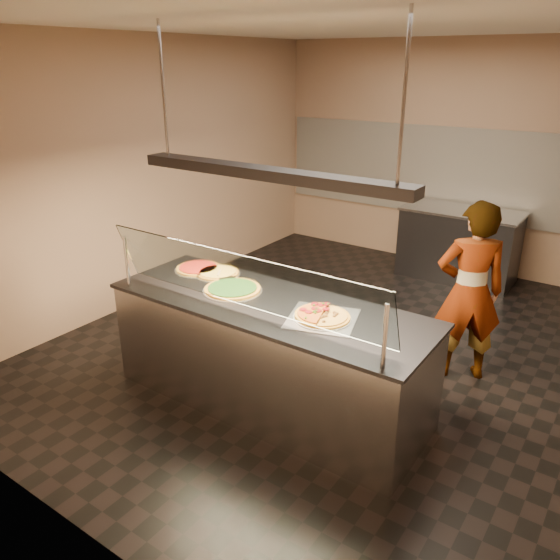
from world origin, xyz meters
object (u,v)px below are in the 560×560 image
Objects in this scene: serving_counter at (269,354)px; pizza_spinach at (233,289)px; half_pizza_sausage at (334,319)px; heat_lamp_housing at (267,173)px; pizza_tomato at (199,268)px; sneeze_guard at (240,281)px; pizza_spatula at (223,275)px; perforated_tray at (322,318)px; pizza_cheese at (218,272)px; half_pizza_pepperoni at (311,311)px; prep_table at (459,244)px; worker at (469,292)px.

serving_counter is 0.62m from pizza_spinach.
heat_lamp_housing reaches higher than half_pizza_sausage.
serving_counter is 5.95× the size of half_pizza_sausage.
pizza_tomato is 1.41m from heat_lamp_housing.
sneeze_guard reaches higher than pizza_spatula.
heat_lamp_housing reaches higher than perforated_tray.
heat_lamp_housing is at bearing 178.94° from half_pizza_sausage.
serving_counter is 1.16× the size of heat_lamp_housing.
serving_counter is 1.48m from heat_lamp_housing.
pizza_spinach is 0.41m from pizza_cheese.
pizza_tomato reaches higher than serving_counter.
heat_lamp_housing is at bearing -4.07° from pizza_spinach.
pizza_tomato is 0.19× the size of heat_lamp_housing.
sneeze_guard reaches higher than half_pizza_sausage.
half_pizza_pepperoni reaches higher than prep_table.
worker is at bearing 40.70° from pizza_spinach.
pizza_spinach is at bearing 177.76° from half_pizza_sausage.
heat_lamp_housing is (-0.40, 0.01, 0.99)m from half_pizza_pepperoni.
prep_table is at bearing 84.58° from serving_counter.
sneeze_guard is 3.95× the size of perforated_tray.
pizza_spinach is 3.85m from prep_table.
sneeze_guard is 1.48× the size of worker.
pizza_tomato is at bearing 171.13° from half_pizza_sausage.
serving_counter is 5.95× the size of half_pizza_pepperoni.
sneeze_guard is 0.59m from half_pizza_pepperoni.
pizza_spinach is at bearing -33.46° from pizza_spatula.
pizza_cheese is (-0.73, 0.24, 0.48)m from serving_counter.
half_pizza_pepperoni is (-0.10, 0.00, 0.03)m from perforated_tray.
heat_lamp_housing is (0.96, -0.23, 1.01)m from pizza_tomato.
half_pizza_sausage is 3.82m from prep_table.
pizza_cheese is (-1.14, 0.25, -0.02)m from half_pizza_pepperoni.
perforated_tray is at bearing -87.80° from prep_table.
worker reaches higher than pizza_spinach.
heat_lamp_housing reaches higher than prep_table.
half_pizza_sausage is 1.57m from pizza_tomato.
half_pizza_pepperoni is 1.07m from heat_lamp_housing.
pizza_cheese is 1.27m from heat_lamp_housing.
prep_table is (0.36, 4.11, -0.76)m from sneeze_guard.
worker is at bearing 49.32° from serving_counter.
pizza_tomato is (-0.96, 0.23, 0.48)m from serving_counter.
sneeze_guard is 5.69× the size of pizza_tomato.
heat_lamp_housing reaches higher than worker.
prep_table is (0.36, 3.77, 0.00)m from serving_counter.
prep_table is at bearing 74.50° from pizza_spatula.
half_pizza_pepperoni is at bearing -10.00° from pizza_tomato.
sneeze_guard is 6.05× the size of pizza_cheese.
sneeze_guard is 0.80m from heat_lamp_housing.
pizza_cheese is (-0.35, 0.22, -0.00)m from pizza_spinach.
pizza_tomato is at bearing -176.74° from pizza_cheese.
perforated_tray is 1.53× the size of pizza_cheese.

